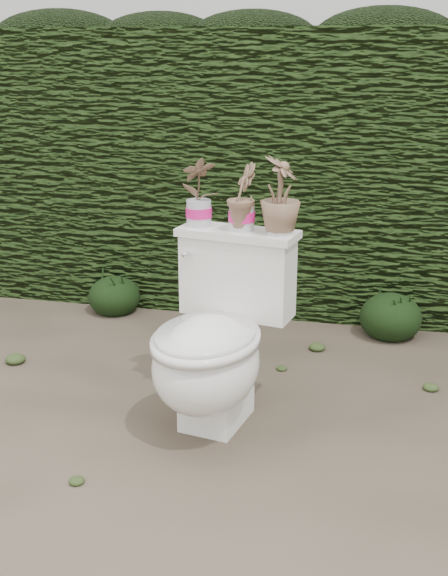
% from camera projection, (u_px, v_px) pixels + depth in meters
% --- Properties ---
extents(ground, '(60.00, 60.00, 0.00)m').
position_uv_depth(ground, '(192.00, 401.00, 3.20)').
color(ground, brown).
rests_on(ground, ground).
extents(hedge, '(8.00, 1.00, 1.60)m').
position_uv_depth(hedge, '(259.00, 167.00, 4.43)').
color(hedge, '#273E14').
rests_on(hedge, ground).
extents(house_wall, '(8.00, 3.50, 4.00)m').
position_uv_depth(house_wall, '(384.00, 1.00, 8.00)').
color(house_wall, silver).
rests_on(house_wall, ground).
extents(toilet, '(0.57, 0.75, 0.78)m').
position_uv_depth(toilet, '(215.00, 344.00, 2.90)').
color(toilet, white).
rests_on(toilet, ground).
extents(potted_plant_left, '(0.18, 0.17, 0.28)m').
position_uv_depth(potted_plant_left, '(199.00, 193.00, 3.00)').
color(potted_plant_left, '#387E27').
rests_on(potted_plant_left, toilet).
extents(potted_plant_center, '(0.12, 0.15, 0.26)m').
position_uv_depth(potted_plant_center, '(242.00, 199.00, 2.93)').
color(potted_plant_center, '#387E27').
rests_on(potted_plant_center, toilet).
extents(potted_plant_right, '(0.17, 0.17, 0.30)m').
position_uv_depth(potted_plant_right, '(280.00, 198.00, 2.86)').
color(potted_plant_right, '#387E27').
rests_on(potted_plant_right, toilet).
extents(liriope_clump_1, '(0.30, 0.30, 0.24)m').
position_uv_depth(liriope_clump_1, '(114.00, 292.00, 4.26)').
color(liriope_clump_1, black).
rests_on(liriope_clump_1, ground).
extents(liriope_clump_2, '(0.33, 0.33, 0.27)m').
position_uv_depth(liriope_clump_2, '(391.00, 312.00, 3.90)').
color(liriope_clump_2, black).
rests_on(liriope_clump_2, ground).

